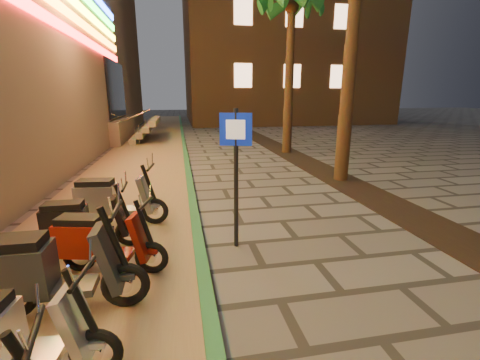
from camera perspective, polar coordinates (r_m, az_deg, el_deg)
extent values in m
cube|color=#8C7251|center=(11.99, -17.57, 2.20)|extent=(3.40, 60.00, 0.01)
cube|color=#276A39|center=(11.89, -9.43, 2.82)|extent=(0.18, 60.00, 0.10)
cube|color=black|center=(8.52, 23.65, -3.28)|extent=(1.20, 40.00, 0.02)
cube|color=black|center=(19.92, -21.10, 14.74)|extent=(0.08, 5.00, 3.00)
cube|color=gray|center=(20.44, -26.24, 8.00)|extent=(5.00, 6.00, 1.20)
cube|color=gray|center=(19.92, -17.69, 7.36)|extent=(0.35, 5.00, 0.30)
cube|color=gray|center=(19.85, -16.75, 8.28)|extent=(0.35, 5.00, 0.30)
cube|color=gray|center=(19.78, -15.79, 9.21)|extent=(0.35, 5.00, 0.30)
cube|color=gray|center=(19.73, -14.83, 10.14)|extent=(0.35, 5.00, 0.30)
cylinder|color=silver|center=(17.90, -19.97, 9.97)|extent=(2.09, 0.06, 0.81)
cylinder|color=silver|center=(21.85, -18.39, 10.80)|extent=(2.09, 0.06, 0.81)
cube|color=#FABB89|center=(26.17, 0.56, 18.08)|extent=(1.40, 0.06, 1.80)
cube|color=#FABB89|center=(27.24, 9.25, 17.77)|extent=(1.40, 0.06, 1.80)
cube|color=#FABB89|center=(28.83, 17.10, 17.16)|extent=(1.40, 0.06, 1.80)
cube|color=#FABB89|center=(26.81, 0.58, 27.73)|extent=(1.40, 0.06, 1.80)
cube|color=#FABB89|center=(27.86, 9.68, 27.04)|extent=(1.40, 0.06, 1.80)
cube|color=#FABB89|center=(29.41, 17.83, 25.92)|extent=(1.40, 0.06, 1.80)
cylinder|color=#472D19|center=(9.87, 18.70, 16.24)|extent=(0.40, 0.40, 5.70)
cylinder|color=#472D19|center=(14.45, 8.71, 16.59)|extent=(0.40, 0.40, 5.95)
sphere|color=#472D19|center=(14.86, 9.21, 28.12)|extent=(0.56, 0.56, 0.56)
cone|color=#184F1A|center=(15.82, 8.67, 29.00)|extent=(2.00, 0.93, 1.52)
cylinder|color=black|center=(5.15, -0.70, -0.13)|extent=(0.07, 0.07, 2.28)
cube|color=#0D23A9|center=(4.98, -0.76, 8.99)|extent=(0.49, 0.17, 0.50)
cube|color=white|center=(4.96, -0.79, 8.96)|extent=(0.29, 0.10, 0.29)
cylinder|color=black|center=(2.52, -32.78, -21.86)|extent=(0.14, 0.54, 0.04)
torus|color=black|center=(3.50, -24.20, -26.15)|extent=(0.49, 0.14, 0.48)
cylinder|color=silver|center=(3.50, -24.20, -26.15)|extent=(0.14, 0.10, 0.13)
cube|color=white|center=(3.67, -32.84, -24.43)|extent=(0.54, 0.36, 0.07)
cube|color=white|center=(3.35, -27.05, -21.72)|extent=(0.28, 0.39, 0.65)
cylinder|color=black|center=(3.23, -26.32, -19.17)|extent=(0.26, 0.09, 0.69)
cylinder|color=black|center=(3.06, -26.14, -14.60)|extent=(0.09, 0.54, 0.04)
cube|color=white|center=(3.43, -24.41, -24.72)|extent=(0.22, 0.15, 0.06)
torus|color=black|center=(4.60, -35.64, -16.51)|extent=(0.57, 0.11, 0.57)
cylinder|color=silver|center=(4.60, -35.64, -16.51)|extent=(0.15, 0.11, 0.15)
torus|color=black|center=(4.23, -19.66, -17.15)|extent=(0.57, 0.11, 0.57)
cylinder|color=silver|center=(4.23, -19.66, -17.15)|extent=(0.15, 0.11, 0.15)
cube|color=#2A2D30|center=(4.36, -28.21, -16.47)|extent=(0.61, 0.37, 0.09)
cube|color=#2A2D30|center=(4.42, -35.21, -13.00)|extent=(0.77, 0.42, 0.55)
cube|color=black|center=(4.30, -35.84, -9.19)|extent=(0.68, 0.35, 0.13)
cube|color=#2A2D30|center=(4.08, -22.30, -12.64)|extent=(0.29, 0.44, 0.77)
cylinder|color=black|center=(3.98, -21.51, -9.81)|extent=(0.30, 0.08, 0.81)
cylinder|color=black|center=(3.84, -21.19, -5.00)|extent=(0.05, 0.64, 0.05)
cube|color=#2A2D30|center=(4.17, -19.82, -15.60)|extent=(0.24, 0.15, 0.07)
torus|color=black|center=(5.25, -26.72, -11.95)|extent=(0.50, 0.20, 0.49)
cylinder|color=silver|center=(5.25, -26.72, -11.95)|extent=(0.15, 0.12, 0.13)
torus|color=black|center=(4.84, -15.45, -13.12)|extent=(0.50, 0.20, 0.49)
cylinder|color=silver|center=(4.84, -15.45, -13.12)|extent=(0.15, 0.12, 0.13)
cube|color=maroon|center=(5.01, -21.47, -12.17)|extent=(0.58, 0.43, 0.08)
cube|color=maroon|center=(5.10, -26.32, -9.29)|extent=(0.72, 0.50, 0.47)
cube|color=black|center=(5.01, -26.68, -6.42)|extent=(0.64, 0.43, 0.11)
cube|color=maroon|center=(4.74, -17.25, -9.56)|extent=(0.33, 0.42, 0.66)
cylinder|color=black|center=(4.65, -16.66, -7.49)|extent=(0.27, 0.12, 0.70)
cylinder|color=black|center=(4.53, -16.37, -3.99)|extent=(0.17, 0.54, 0.04)
cube|color=maroon|center=(4.79, -15.54, -11.92)|extent=(0.23, 0.18, 0.06)
torus|color=black|center=(5.99, -29.01, -8.97)|extent=(0.49, 0.10, 0.48)
cylinder|color=silver|center=(5.99, -29.01, -8.97)|extent=(0.13, 0.10, 0.13)
torus|color=black|center=(5.76, -18.96, -8.79)|extent=(0.49, 0.10, 0.48)
cylinder|color=silver|center=(5.76, -18.96, -8.79)|extent=(0.13, 0.10, 0.13)
cube|color=black|center=(5.84, -24.21, -8.58)|extent=(0.52, 0.33, 0.07)
cube|color=black|center=(5.87, -28.64, -6.54)|extent=(0.66, 0.37, 0.47)
cube|color=black|center=(5.79, -28.96, -4.04)|extent=(0.58, 0.31, 0.11)
cube|color=black|center=(5.67, -20.54, -5.88)|extent=(0.25, 0.38, 0.65)
cylinder|color=black|center=(5.60, -20.05, -4.07)|extent=(0.26, 0.07, 0.69)
cylinder|color=black|center=(5.50, -19.84, -1.11)|extent=(0.05, 0.54, 0.04)
cube|color=black|center=(5.72, -19.06, -7.76)|extent=(0.21, 0.13, 0.06)
torus|color=black|center=(6.86, -24.49, -5.32)|extent=(0.54, 0.16, 0.54)
cylinder|color=silver|center=(6.86, -24.49, -5.32)|extent=(0.15, 0.12, 0.14)
torus|color=black|center=(6.55, -14.91, -5.36)|extent=(0.54, 0.16, 0.54)
cylinder|color=silver|center=(6.55, -14.91, -5.36)|extent=(0.15, 0.12, 0.14)
cube|color=#A9A9B1|center=(6.67, -19.93, -5.02)|extent=(0.60, 0.41, 0.08)
cube|color=#A9A9B1|center=(6.74, -24.10, -2.93)|extent=(0.76, 0.47, 0.52)
cube|color=black|center=(6.66, -24.37, -0.47)|extent=(0.67, 0.40, 0.12)
cube|color=#A9A9B1|center=(6.47, -16.38, -2.44)|extent=(0.32, 0.44, 0.73)
cylinder|color=black|center=(6.40, -15.88, -0.67)|extent=(0.29, 0.10, 0.76)
cylinder|color=black|center=(6.31, -15.62, 2.23)|extent=(0.11, 0.60, 0.05)
cube|color=#A9A9B1|center=(6.51, -14.99, -4.33)|extent=(0.24, 0.17, 0.06)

